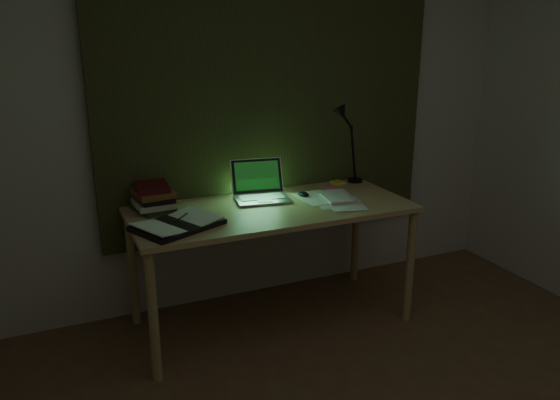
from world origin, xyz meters
The scene contains 11 objects.
wall_back centered at (0.00, 2.00, 1.25)m, with size 3.50×0.00×2.50m, color silver.
curtain centered at (0.00, 1.96, 1.45)m, with size 2.20×0.06×2.00m, color #30361B.
desk centered at (-0.17, 1.56, 0.37)m, with size 1.63×0.71×0.74m, color tan, non-canonical shape.
laptop centered at (-0.17, 1.70, 0.86)m, with size 0.32×0.36×0.23m, color #ADADB2, non-canonical shape.
open_textbook centered at (-0.75, 1.44, 0.76)m, with size 0.42×0.30×0.04m, color white, non-canonical shape.
book_stack centered at (-0.81, 1.77, 0.82)m, with size 0.20×0.24×0.16m, color white, non-canonical shape.
loose_papers centered at (0.20, 1.56, 0.75)m, with size 0.33×0.35×0.02m, color white, non-canonical shape.
mouse centered at (0.09, 1.67, 0.76)m, with size 0.05×0.09×0.03m, color black.
sticky_yellow centered at (0.43, 1.85, 0.75)m, with size 0.08×0.08×0.02m, color yellow.
sticky_pink centered at (0.33, 1.76, 0.75)m, with size 0.07×0.07×0.02m, color pink.
desk_lamp centered at (0.57, 1.85, 1.01)m, with size 0.35×0.28×0.53m, color black, non-canonical shape.
Camera 1 is at (-1.33, -1.22, 1.72)m, focal length 35.00 mm.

